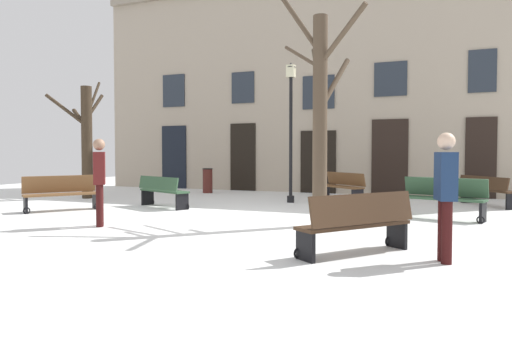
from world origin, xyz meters
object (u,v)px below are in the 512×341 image
Objects in this scene: litter_bin at (208,181)px; bench_near_center_tree at (61,193)px; streetlamp at (291,118)px; bench_back_to_back_right at (357,223)px; person_crossing_plaza at (99,177)px; bench_near_lamp at (342,186)px; person_by_shop_door at (445,190)px; tree_foreground at (320,109)px; bench_far_corner at (443,198)px; bench_facing_shops at (487,190)px; bench_back_to_back_left at (162,191)px; tree_near_facade at (86,137)px.

bench_near_center_tree is at bearing -99.32° from litter_bin.
bench_back_to_back_right is at bearing -64.41° from streetlamp.
person_crossing_plaza reaches higher than bench_back_to_back_right.
litter_bin is at bearing -102.72° from bench_back_to_back_right.
bench_near_lamp is 8.33m from person_by_shop_door.
litter_bin is (-5.81, 6.01, -1.94)m from tree_foreground.
bench_far_corner is 7.52m from person_crossing_plaza.
streetlamp reaches higher than bench_near_lamp.
bench_back_to_back_right is (8.02, -2.37, 0.01)m from bench_near_center_tree.
person_crossing_plaza reaches higher than litter_bin.
bench_facing_shops is 1.06× the size of bench_near_lamp.
bench_back_to_back_left is 2.58m from bench_near_center_tree.
person_by_shop_door is at bearing -72.81° from bench_far_corner.
bench_near_lamp is at bearing -8.64° from litter_bin.
tree_near_facade is 4.33× the size of litter_bin.
tree_foreground is at bearing -54.25° from bench_near_center_tree.
bench_far_corner is at bearing 124.74° from bench_facing_shops.
bench_near_lamp is 0.96× the size of person_by_shop_door.
streetlamp is at bearing 115.52° from tree_foreground.
bench_facing_shops is 4.12m from bench_near_lamp.
tree_foreground is at bearing -42.63° from bench_near_lamp.
streetlamp is at bearing 10.33° from tree_near_facade.
bench_back_to_back_left is (1.03, -4.56, -0.01)m from litter_bin.
bench_back_to_back_right reaches higher than bench_near_lamp.
bench_back_to_back_left is 7.15m from bench_far_corner.
bench_back_to_back_right is (5.98, -3.95, 0.02)m from bench_back_to_back_left.
tree_near_facade reaches higher than person_crossing_plaza.
tree_near_facade is (-8.60, 2.79, -0.40)m from tree_foreground.
tree_foreground is 9.05m from tree_near_facade.
bench_far_corner is at bearing -14.82° from person_by_shop_door.
bench_back_to_back_left is 1.05× the size of bench_near_center_tree.
bench_near_lamp is at bearing 96.78° from tree_foreground.
tree_foreground reaches higher than person_crossing_plaza.
person_crossing_plaza is at bearing -156.37° from tree_foreground.
tree_foreground is at bearing -46.00° from litter_bin.
bench_near_center_tree is 8.36m from bench_back_to_back_right.
bench_back_to_back_right is at bearing 169.62° from bench_back_to_back_left.
bench_near_lamp is (-4.12, 0.04, -0.00)m from bench_facing_shops.
bench_facing_shops is at bearing -85.19° from person_crossing_plaza.
bench_facing_shops is at bearing -23.50° from person_by_shop_door.
person_crossing_plaza reaches higher than person_by_shop_door.
bench_back_to_back_right is 1.00× the size of person_crossing_plaza.
bench_far_corner is at bearing -152.65° from bench_back_to_back_left.
bench_near_lamp is (7.98, 2.44, -1.55)m from tree_near_facade.
bench_far_corner is at bearing -25.39° from streetlamp.
bench_near_lamp reaches higher than bench_back_to_back_left.
bench_back_to_back_left is at bearing 45.58° from person_by_shop_door.
bench_near_lamp is (-0.62, 5.22, -1.95)m from tree_foreground.
bench_back_to_back_left is 9.07m from bench_facing_shops.
bench_back_to_back_left is 1.01× the size of bench_facing_shops.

